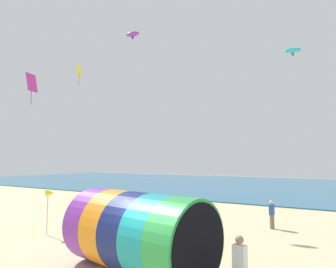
{
  "coord_description": "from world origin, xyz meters",
  "views": [
    {
      "loc": [
        5.03,
        -7.67,
        3.77
      ],
      "look_at": [
        -1.19,
        2.68,
        4.82
      ],
      "focal_mm": 32.0,
      "sensor_mm": 36.0,
      "label": 1
    }
  ],
  "objects_px": {
    "kite_cyan_parafoil": "(293,50)",
    "beach_flag": "(51,195)",
    "kite_purple_parafoil": "(133,34)",
    "bystander_near_water": "(272,214)",
    "kite_yellow_diamond": "(79,71)",
    "kite_magenta_diamond": "(32,83)",
    "giant_inflatable_tube": "(138,232)",
    "kite_handler": "(240,267)"
  },
  "relations": [
    {
      "from": "kite_cyan_parafoil",
      "to": "beach_flag",
      "type": "height_order",
      "value": "kite_cyan_parafoil"
    },
    {
      "from": "kite_purple_parafoil",
      "to": "bystander_near_water",
      "type": "xyz_separation_m",
      "value": [
        9.73,
        0.08,
        -12.41
      ]
    },
    {
      "from": "kite_yellow_diamond",
      "to": "bystander_near_water",
      "type": "distance_m",
      "value": 13.75
    },
    {
      "from": "kite_purple_parafoil",
      "to": "kite_magenta_diamond",
      "type": "relative_size",
      "value": 0.62
    },
    {
      "from": "kite_magenta_diamond",
      "to": "giant_inflatable_tube",
      "type": "bearing_deg",
      "value": -12.33
    },
    {
      "from": "kite_handler",
      "to": "beach_flag",
      "type": "relative_size",
      "value": 0.75
    },
    {
      "from": "kite_magenta_diamond",
      "to": "kite_yellow_diamond",
      "type": "distance_m",
      "value": 2.73
    },
    {
      "from": "giant_inflatable_tube",
      "to": "kite_handler",
      "type": "distance_m",
      "value": 3.59
    },
    {
      "from": "kite_yellow_diamond",
      "to": "beach_flag",
      "type": "xyz_separation_m",
      "value": [
        0.43,
        -2.04,
        -7.0
      ]
    },
    {
      "from": "kite_cyan_parafoil",
      "to": "beach_flag",
      "type": "xyz_separation_m",
      "value": [
        -10.29,
        -9.72,
        -8.65
      ]
    },
    {
      "from": "giant_inflatable_tube",
      "to": "kite_magenta_diamond",
      "type": "height_order",
      "value": "kite_magenta_diamond"
    },
    {
      "from": "kite_purple_parafoil",
      "to": "giant_inflatable_tube",
      "type": "bearing_deg",
      "value": -50.75
    },
    {
      "from": "kite_magenta_diamond",
      "to": "kite_yellow_diamond",
      "type": "bearing_deg",
      "value": 43.54
    },
    {
      "from": "kite_purple_parafoil",
      "to": "bystander_near_water",
      "type": "bearing_deg",
      "value": 0.46
    },
    {
      "from": "kite_handler",
      "to": "kite_purple_parafoil",
      "type": "distance_m",
      "value": 18.74
    },
    {
      "from": "kite_handler",
      "to": "kite_cyan_parafoil",
      "type": "height_order",
      "value": "kite_cyan_parafoil"
    },
    {
      "from": "giant_inflatable_tube",
      "to": "kite_magenta_diamond",
      "type": "relative_size",
      "value": 3.04
    },
    {
      "from": "kite_magenta_diamond",
      "to": "kite_yellow_diamond",
      "type": "xyz_separation_m",
      "value": [
        1.87,
        1.78,
        0.89
      ]
    },
    {
      "from": "kite_magenta_diamond",
      "to": "kite_purple_parafoil",
      "type": "bearing_deg",
      "value": 75.2
    },
    {
      "from": "kite_yellow_diamond",
      "to": "giant_inflatable_tube",
      "type": "bearing_deg",
      "value": -27.51
    },
    {
      "from": "bystander_near_water",
      "to": "beach_flag",
      "type": "distance_m",
      "value": 11.83
    },
    {
      "from": "giant_inflatable_tube",
      "to": "kite_handler",
      "type": "bearing_deg",
      "value": -2.84
    },
    {
      "from": "giant_inflatable_tube",
      "to": "kite_cyan_parafoil",
      "type": "bearing_deg",
      "value": 73.08
    },
    {
      "from": "kite_purple_parafoil",
      "to": "bystander_near_water",
      "type": "distance_m",
      "value": 15.77
    },
    {
      "from": "kite_magenta_diamond",
      "to": "beach_flag",
      "type": "height_order",
      "value": "kite_magenta_diamond"
    },
    {
      "from": "bystander_near_water",
      "to": "kite_handler",
      "type": "bearing_deg",
      "value": -83.11
    },
    {
      "from": "kite_yellow_diamond",
      "to": "bystander_near_water",
      "type": "relative_size",
      "value": 0.82
    },
    {
      "from": "kite_cyan_parafoil",
      "to": "bystander_near_water",
      "type": "relative_size",
      "value": 0.7
    },
    {
      "from": "kite_handler",
      "to": "beach_flag",
      "type": "height_order",
      "value": "beach_flag"
    },
    {
      "from": "kite_handler",
      "to": "bystander_near_water",
      "type": "relative_size",
      "value": 1.11
    },
    {
      "from": "kite_magenta_diamond",
      "to": "kite_cyan_parafoil",
      "type": "distance_m",
      "value": 15.95
    },
    {
      "from": "kite_yellow_diamond",
      "to": "kite_purple_parafoil",
      "type": "bearing_deg",
      "value": 90.48
    },
    {
      "from": "kite_magenta_diamond",
      "to": "bystander_near_water",
      "type": "distance_m",
      "value": 15.38
    },
    {
      "from": "giant_inflatable_tube",
      "to": "bystander_near_water",
      "type": "relative_size",
      "value": 3.6
    },
    {
      "from": "kite_purple_parafoil",
      "to": "kite_cyan_parafoil",
      "type": "xyz_separation_m",
      "value": [
        10.76,
        2.55,
        -2.52
      ]
    },
    {
      "from": "kite_magenta_diamond",
      "to": "bystander_near_water",
      "type": "bearing_deg",
      "value": 31.18
    },
    {
      "from": "kite_handler",
      "to": "kite_yellow_diamond",
      "type": "relative_size",
      "value": 1.35
    },
    {
      "from": "giant_inflatable_tube",
      "to": "kite_yellow_diamond",
      "type": "height_order",
      "value": "kite_yellow_diamond"
    },
    {
      "from": "kite_purple_parafoil",
      "to": "kite_yellow_diamond",
      "type": "distance_m",
      "value": 6.61
    },
    {
      "from": "kite_handler",
      "to": "kite_purple_parafoil",
      "type": "height_order",
      "value": "kite_purple_parafoil"
    },
    {
      "from": "kite_cyan_parafoil",
      "to": "kite_handler",
      "type": "bearing_deg",
      "value": -89.62
    },
    {
      "from": "giant_inflatable_tube",
      "to": "kite_cyan_parafoil",
      "type": "relative_size",
      "value": 5.12
    }
  ]
}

